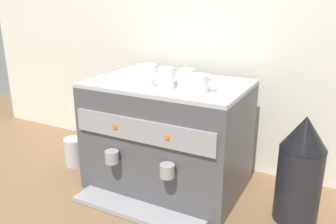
% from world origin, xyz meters
% --- Properties ---
extents(ground_plane, '(4.00, 4.00, 0.00)m').
position_xyz_m(ground_plane, '(0.00, 0.00, 0.00)').
color(ground_plane, brown).
extents(tiled_backsplash_wall, '(2.80, 0.03, 1.19)m').
position_xyz_m(tiled_backsplash_wall, '(0.00, 0.32, 0.59)').
color(tiled_backsplash_wall, silver).
rests_on(tiled_backsplash_wall, ground_plane).
extents(espresso_machine, '(0.66, 0.54, 0.48)m').
position_xyz_m(espresso_machine, '(0.00, -0.00, 0.24)').
color(espresso_machine, '#4C4C51').
rests_on(espresso_machine, ground_plane).
extents(ceramic_cup_0, '(0.10, 0.09, 0.07)m').
position_xyz_m(ceramic_cup_0, '(0.18, -0.10, 0.51)').
color(ceramic_cup_0, white).
rests_on(ceramic_cup_0, espresso_machine).
extents(ceramic_cup_1, '(0.06, 0.10, 0.08)m').
position_xyz_m(ceramic_cup_1, '(0.05, -0.10, 0.52)').
color(ceramic_cup_1, white).
rests_on(ceramic_cup_1, espresso_machine).
extents(ceramic_cup_2, '(0.10, 0.07, 0.07)m').
position_xyz_m(ceramic_cup_2, '(0.10, -0.05, 0.51)').
color(ceramic_cup_2, white).
rests_on(ceramic_cup_2, espresso_machine).
extents(ceramic_bowl_0, '(0.10, 0.10, 0.03)m').
position_xyz_m(ceramic_bowl_0, '(-0.18, 0.13, 0.49)').
color(ceramic_bowl_0, white).
rests_on(ceramic_bowl_0, espresso_machine).
extents(ceramic_bowl_1, '(0.12, 0.12, 0.03)m').
position_xyz_m(ceramic_bowl_1, '(-0.06, -0.12, 0.49)').
color(ceramic_bowl_1, white).
rests_on(ceramic_bowl_1, espresso_machine).
extents(coffee_grinder, '(0.17, 0.17, 0.42)m').
position_xyz_m(coffee_grinder, '(0.56, -0.01, 0.21)').
color(coffee_grinder, black).
rests_on(coffee_grinder, ground_plane).
extents(milk_pitcher, '(0.10, 0.10, 0.14)m').
position_xyz_m(milk_pitcher, '(-0.51, -0.05, 0.07)').
color(milk_pitcher, '#B7B7BC').
rests_on(milk_pitcher, ground_plane).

